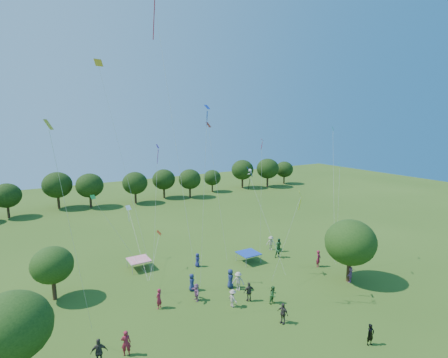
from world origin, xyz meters
TOP-DOWN VIEW (x-y plane):
  - near_tree_west at (-15.78, 11.62)m, footprint 4.49×4.49m
  - near_tree_north at (-12.82, 22.07)m, footprint 3.62×3.62m
  - near_tree_east at (12.63, 10.99)m, footprint 4.94×4.94m
  - treeline at (-1.73, 55.43)m, footprint 88.01×8.77m
  - tent_red_stripe at (-4.37, 24.54)m, footprint 2.20×2.20m
  - tent_blue at (6.80, 19.98)m, footprint 2.20×2.20m
  - man_in_black at (5.83, 3.43)m, footprint 0.64×0.46m
  - crowd_person_0 at (-1.58, 17.26)m, footprint 0.79×0.92m
  - crowd_person_1 at (-5.36, 15.84)m, footprint 0.79×0.73m
  - crowd_person_2 at (10.54, 19.22)m, footprint 1.03×0.76m
  - crowd_person_3 at (11.27, 21.57)m, footprint 1.23×1.12m
  - crowd_person_4 at (1.94, 12.91)m, footprint 1.08×0.62m
  - crowd_person_5 at (-2.03, 15.38)m, footprint 0.73×1.53m
  - crowd_person_6 at (1.82, 15.86)m, footprint 0.91×1.03m
  - crowd_person_7 at (12.64, 15.03)m, footprint 0.81×0.70m
  - crowd_person_8 at (3.52, 11.49)m, footprint 0.86×0.59m
  - crowd_person_9 at (2.19, 15.06)m, footprint 1.20×1.21m
  - crowd_person_10 at (-11.16, 11.26)m, footprint 1.15×0.70m
  - crowd_person_11 at (12.67, 10.84)m, footprint 1.46×1.28m
  - crowd_person_12 at (1.29, 21.82)m, footprint 0.52×0.80m
  - crowd_person_13 at (-9.40, 11.30)m, footprint 0.77×0.61m
  - crowd_person_14 at (11.81, 20.76)m, footprint 0.75×0.91m
  - crowd_person_15 at (0.16, 12.81)m, footprint 0.58×1.07m
  - crowd_person_16 at (2.24, 8.73)m, footprint 0.66×1.06m
  - pirate_kite at (4.94, 17.17)m, footprint 1.99×4.74m
  - red_high_kite at (-4.52, 15.70)m, footprint 2.35×3.56m
  - small_kite_0 at (6.76, 17.79)m, footprint 1.43×1.83m
  - small_kite_1 at (-12.83, 9.21)m, footprint 2.33×5.59m
  - small_kite_2 at (-7.43, 20.75)m, footprint 3.57×2.99m
  - small_kite_3 at (14.49, 15.35)m, footprint 2.53×3.43m
  - small_kite_4 at (-1.52, 14.40)m, footprint 0.56×1.33m
  - small_kite_5 at (-3.80, 19.72)m, footprint 1.61×1.64m
  - small_kite_6 at (-4.46, 26.56)m, footprint 1.34×9.36m
  - small_kite_7 at (12.63, 12.78)m, footprint 0.62×0.64m
  - small_kite_8 at (2.41, 20.44)m, footprint 1.56×2.12m
  - small_kite_9 at (-2.67, 22.96)m, footprint 3.19×5.14m
  - small_kite_10 at (5.84, 11.42)m, footprint 2.13×1.78m
  - small_kite_11 at (-8.45, 19.20)m, footprint 4.72×0.37m

SIDE VIEW (x-z plane):
  - crowd_person_12 at x=1.29m, z-range 0.00..1.51m
  - crowd_person_11 at x=12.67m, z-range 0.00..1.55m
  - crowd_person_15 at x=0.16m, z-range 0.00..1.56m
  - crowd_person_5 at x=-2.03m, z-range 0.00..1.58m
  - crowd_person_8 at x=3.52m, z-range 0.00..1.58m
  - man_in_black at x=5.83m, z-range 0.00..1.59m
  - crowd_person_14 at x=11.81m, z-range 0.00..1.63m
  - crowd_person_0 at x=-1.58m, z-range 0.00..1.65m
  - crowd_person_16 at x=2.24m, z-range 0.00..1.68m
  - crowd_person_4 at x=1.94m, z-range 0.00..1.74m
  - crowd_person_3 at x=11.27m, z-range 0.00..1.77m
  - crowd_person_1 at x=-5.36m, z-range 0.00..1.77m
  - crowd_person_9 at x=2.19m, z-range 0.00..1.80m
  - crowd_person_13 at x=-9.40m, z-range 0.00..1.82m
  - crowd_person_10 at x=-11.16m, z-range 0.00..1.83m
  - crowd_person_6 at x=1.82m, z-range 0.00..1.84m
  - crowd_person_7 at x=12.64m, z-range 0.00..1.84m
  - crowd_person_2 at x=10.54m, z-range 0.00..1.88m
  - tent_red_stripe at x=-4.37m, z-range 0.49..1.59m
  - tent_blue at x=6.80m, z-range 0.49..1.59m
  - near_tree_north at x=-12.82m, z-range 0.80..5.69m
  - small_kite_9 at x=-2.67m, z-range 2.24..5.20m
  - near_tree_west at x=-15.78m, z-range 1.00..7.06m
  - near_tree_east at x=12.63m, z-range 0.90..7.18m
  - treeline at x=-1.73m, z-range 0.70..7.48m
  - small_kite_6 at x=-4.46m, z-range 2.70..7.70m
  - small_kite_11 at x=-8.45m, z-range 3.30..11.72m
  - small_kite_10 at x=5.84m, z-range 4.20..12.70m
  - small_kite_7 at x=12.63m, z-range 4.59..14.96m
  - small_kite_0 at x=6.76m, z-range 4.12..16.88m
  - pirate_kite at x=4.94m, z-range 5.66..15.66m
  - small_kite_5 at x=-3.80m, z-range 4.52..16.88m
  - small_kite_3 at x=14.49m, z-range 4.93..18.77m
  - small_kite_1 at x=-12.83m, z-range 5.25..19.88m
  - small_kite_8 at x=2.41m, z-range 5.73..20.06m
  - small_kite_4 at x=-1.52m, z-range 5.16..20.90m
  - small_kite_2 at x=-7.43m, z-range 7.01..26.68m
  - red_high_kite at x=-4.52m, z-range 8.85..33.31m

